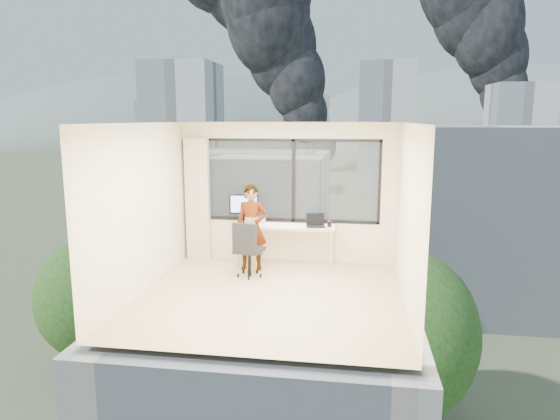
% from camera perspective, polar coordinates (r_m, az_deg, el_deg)
% --- Properties ---
extents(floor, '(4.00, 4.00, 0.01)m').
position_cam_1_polar(floor, '(7.69, -1.15, -9.81)').
color(floor, tan).
rests_on(floor, ground).
extents(ceiling, '(4.00, 4.00, 0.01)m').
position_cam_1_polar(ceiling, '(7.22, -1.22, 9.95)').
color(ceiling, white).
rests_on(ceiling, ground).
extents(wall_front, '(4.00, 0.01, 2.60)m').
position_cam_1_polar(wall_front, '(5.43, -4.81, -4.13)').
color(wall_front, beige).
rests_on(wall_front, ground).
extents(wall_left, '(0.01, 4.00, 2.60)m').
position_cam_1_polar(wall_left, '(7.93, -15.57, 0.17)').
color(wall_left, beige).
rests_on(wall_left, ground).
extents(wall_right, '(0.01, 4.00, 2.60)m').
position_cam_1_polar(wall_right, '(7.28, 14.53, -0.69)').
color(wall_right, beige).
rests_on(wall_right, ground).
extents(window_wall, '(3.30, 0.16, 1.55)m').
position_cam_1_polar(window_wall, '(9.26, 1.25, 3.39)').
color(window_wall, black).
rests_on(window_wall, ground).
extents(curtain, '(0.45, 0.14, 2.30)m').
position_cam_1_polar(curtain, '(9.58, -9.41, 1.23)').
color(curtain, '#C3B498').
rests_on(curtain, floor).
extents(desk, '(1.80, 0.60, 0.75)m').
position_cam_1_polar(desk, '(9.15, 0.63, -4.03)').
color(desk, '#D2AC8C').
rests_on(desk, floor).
extents(chair, '(0.58, 0.58, 0.99)m').
position_cam_1_polar(chair, '(8.47, -3.55, -4.41)').
color(chair, black).
rests_on(chair, floor).
extents(person, '(0.57, 0.38, 1.53)m').
position_cam_1_polar(person, '(8.81, -3.27, -2.02)').
color(person, '#2D2D33').
rests_on(person, floor).
extents(monitor, '(0.55, 0.21, 0.54)m').
position_cam_1_polar(monitor, '(9.27, -4.15, 0.22)').
color(monitor, black).
rests_on(monitor, desk).
extents(game_console, '(0.34, 0.29, 0.08)m').
position_cam_1_polar(game_console, '(9.40, -2.68, -1.05)').
color(game_console, white).
rests_on(game_console, desk).
extents(laptop, '(0.38, 0.40, 0.21)m').
position_cam_1_polar(laptop, '(8.93, 4.13, -1.26)').
color(laptop, black).
rests_on(laptop, desk).
extents(cellphone, '(0.12, 0.06, 0.01)m').
position_cam_1_polar(cellphone, '(8.89, 3.63, -1.95)').
color(cellphone, black).
rests_on(cellphone, desk).
extents(pen_cup, '(0.09, 0.09, 0.10)m').
position_cam_1_polar(pen_cup, '(8.96, 5.69, -1.61)').
color(pen_cup, black).
rests_on(pen_cup, desk).
extents(handbag, '(0.31, 0.21, 0.22)m').
position_cam_1_polar(handbag, '(9.22, 3.74, -0.85)').
color(handbag, '#0B443C').
rests_on(handbag, desk).
extents(exterior_ground, '(400.00, 400.00, 0.04)m').
position_cam_1_polar(exterior_ground, '(128.20, 8.09, 2.89)').
color(exterior_ground, '#515B3D').
rests_on(exterior_ground, ground).
extents(near_bldg_a, '(16.00, 12.00, 14.00)m').
position_cam_1_polar(near_bldg_a, '(39.69, -6.53, -3.70)').
color(near_bldg_a, beige).
rests_on(near_bldg_a, exterior_ground).
extents(near_bldg_b, '(14.00, 13.00, 16.00)m').
position_cam_1_polar(near_bldg_b, '(47.18, 21.73, -0.87)').
color(near_bldg_b, silver).
rests_on(near_bldg_b, exterior_ground).
extents(far_tower_a, '(14.00, 14.00, 28.00)m').
position_cam_1_polar(far_tower_a, '(108.38, -10.96, 8.87)').
color(far_tower_a, silver).
rests_on(far_tower_a, exterior_ground).
extents(far_tower_b, '(13.00, 13.00, 30.00)m').
position_cam_1_polar(far_tower_b, '(127.30, 11.92, 9.50)').
color(far_tower_b, silver).
rests_on(far_tower_b, exterior_ground).
extents(far_tower_c, '(15.00, 15.00, 26.00)m').
position_cam_1_polar(far_tower_c, '(153.52, 25.54, 8.09)').
color(far_tower_c, silver).
rests_on(far_tower_c, exterior_ground).
extents(far_tower_d, '(16.00, 14.00, 22.00)m').
position_cam_1_polar(far_tower_d, '(168.72, -12.71, 8.29)').
color(far_tower_d, silver).
rests_on(far_tower_d, exterior_ground).
extents(hill_a, '(288.00, 216.00, 90.00)m').
position_cam_1_polar(hill_a, '(349.25, -11.71, 7.52)').
color(hill_a, slate).
rests_on(hill_a, exterior_ground).
extents(hill_b, '(300.00, 220.00, 96.00)m').
position_cam_1_polar(hill_b, '(342.10, 25.67, 6.65)').
color(hill_b, slate).
rests_on(hill_b, exterior_ground).
extents(tree_a, '(7.00, 7.00, 8.00)m').
position_cam_1_polar(tree_a, '(36.12, -20.86, -10.77)').
color(tree_a, '#1E4717').
rests_on(tree_a, exterior_ground).
extents(tree_b, '(7.60, 7.60, 9.00)m').
position_cam_1_polar(tree_b, '(28.04, 13.99, -15.58)').
color(tree_b, '#1E4717').
rests_on(tree_b, exterior_ground).
extents(smoke_plume_b, '(30.00, 18.00, 70.00)m').
position_cam_1_polar(smoke_plume_b, '(186.68, 26.60, 16.90)').
color(smoke_plume_b, black).
rests_on(smoke_plume_b, exterior_ground).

